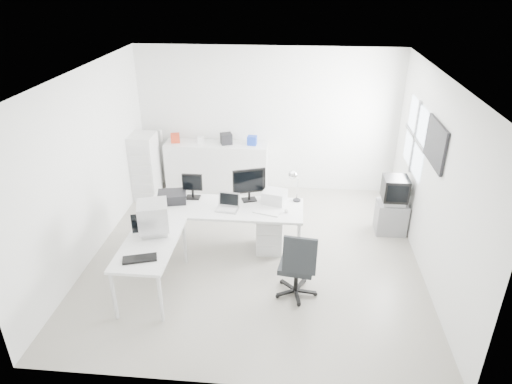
# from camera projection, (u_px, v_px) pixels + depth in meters

# --- Properties ---
(floor) EXTENTS (5.00, 5.00, 0.01)m
(floor) POSITION_uv_depth(u_px,v_px,m) (255.00, 255.00, 7.17)
(floor) COLOR beige
(floor) RESTS_ON ground
(ceiling) EXTENTS (5.00, 5.00, 0.01)m
(ceiling) POSITION_uv_depth(u_px,v_px,m) (255.00, 75.00, 5.93)
(ceiling) COLOR white
(ceiling) RESTS_ON back_wall
(back_wall) EXTENTS (5.00, 0.02, 2.80)m
(back_wall) POSITION_uv_depth(u_px,v_px,m) (267.00, 121.00, 8.78)
(back_wall) COLOR silver
(back_wall) RESTS_ON floor
(left_wall) EXTENTS (0.02, 5.00, 2.80)m
(left_wall) POSITION_uv_depth(u_px,v_px,m) (87.00, 167.00, 6.76)
(left_wall) COLOR silver
(left_wall) RESTS_ON floor
(right_wall) EXTENTS (0.02, 5.00, 2.80)m
(right_wall) POSITION_uv_depth(u_px,v_px,m) (433.00, 180.00, 6.34)
(right_wall) COLOR silver
(right_wall) RESTS_ON floor
(window) EXTENTS (0.02, 1.20, 1.10)m
(window) POSITION_uv_depth(u_px,v_px,m) (415.00, 137.00, 7.32)
(window) COLOR white
(window) RESTS_ON right_wall
(wall_picture) EXTENTS (0.04, 0.90, 0.60)m
(wall_picture) POSITION_uv_depth(u_px,v_px,m) (436.00, 144.00, 6.21)
(wall_picture) COLOR black
(wall_picture) RESTS_ON right_wall
(main_desk) EXTENTS (2.40, 0.80, 0.75)m
(main_desk) POSITION_uv_depth(u_px,v_px,m) (226.00, 228.00, 7.18)
(main_desk) COLOR silver
(main_desk) RESTS_ON floor
(side_desk) EXTENTS (0.70, 1.40, 0.75)m
(side_desk) POSITION_uv_depth(u_px,v_px,m) (152.00, 266.00, 6.27)
(side_desk) COLOR silver
(side_desk) RESTS_ON floor
(drawer_pedestal) EXTENTS (0.40, 0.50, 0.60)m
(drawer_pedestal) POSITION_uv_depth(u_px,v_px,m) (270.00, 232.00, 7.20)
(drawer_pedestal) COLOR silver
(drawer_pedestal) RESTS_ON floor
(inkjet_printer) EXTENTS (0.50, 0.42, 0.15)m
(inkjet_printer) POSITION_uv_depth(u_px,v_px,m) (172.00, 197.00, 7.14)
(inkjet_printer) COLOR black
(inkjet_printer) RESTS_ON main_desk
(lcd_monitor_small) EXTENTS (0.32, 0.18, 0.40)m
(lcd_monitor_small) POSITION_uv_depth(u_px,v_px,m) (192.00, 186.00, 7.19)
(lcd_monitor_small) COLOR black
(lcd_monitor_small) RESTS_ON main_desk
(lcd_monitor_large) EXTENTS (0.55, 0.37, 0.54)m
(lcd_monitor_large) POSITION_uv_depth(u_px,v_px,m) (249.00, 185.00, 7.09)
(lcd_monitor_large) COLOR black
(lcd_monitor_large) RESTS_ON main_desk
(laptop) EXTENTS (0.36, 0.37, 0.21)m
(laptop) POSITION_uv_depth(u_px,v_px,m) (227.00, 204.00, 6.87)
(laptop) COLOR #B7B7BA
(laptop) RESTS_ON main_desk
(white_keyboard) EXTENTS (0.42, 0.24, 0.02)m
(white_keyboard) POSITION_uv_depth(u_px,v_px,m) (266.00, 213.00, 6.82)
(white_keyboard) COLOR silver
(white_keyboard) RESTS_ON main_desk
(white_mouse) EXTENTS (0.06, 0.06, 0.06)m
(white_mouse) POSITION_uv_depth(u_px,v_px,m) (286.00, 211.00, 6.83)
(white_mouse) COLOR silver
(white_mouse) RESTS_ON main_desk
(laser_printer) EXTENTS (0.41, 0.37, 0.20)m
(laser_printer) POSITION_uv_depth(u_px,v_px,m) (274.00, 197.00, 7.10)
(laser_printer) COLOR silver
(laser_printer) RESTS_ON main_desk
(desk_lamp) EXTENTS (0.18, 0.18, 0.52)m
(desk_lamp) POSITION_uv_depth(u_px,v_px,m) (297.00, 186.00, 7.07)
(desk_lamp) COLOR silver
(desk_lamp) RESTS_ON main_desk
(crt_monitor) EXTENTS (0.55, 0.55, 0.51)m
(crt_monitor) POSITION_uv_depth(u_px,v_px,m) (153.00, 217.00, 6.21)
(crt_monitor) COLOR #B7B7BA
(crt_monitor) RESTS_ON side_desk
(black_keyboard) EXTENTS (0.46, 0.29, 0.03)m
(black_keyboard) POSITION_uv_depth(u_px,v_px,m) (140.00, 259.00, 5.74)
(black_keyboard) COLOR black
(black_keyboard) RESTS_ON side_desk
(office_chair) EXTENTS (0.67, 0.67, 1.02)m
(office_chair) POSITION_uv_depth(u_px,v_px,m) (297.00, 262.00, 6.10)
(office_chair) COLOR #212426
(office_chair) RESTS_ON floor
(tv_cabinet) EXTENTS (0.50, 0.41, 0.54)m
(tv_cabinet) POSITION_uv_depth(u_px,v_px,m) (391.00, 217.00, 7.68)
(tv_cabinet) COLOR slate
(tv_cabinet) RESTS_ON floor
(crt_tv) EXTENTS (0.50, 0.48, 0.45)m
(crt_tv) POSITION_uv_depth(u_px,v_px,m) (395.00, 191.00, 7.46)
(crt_tv) COLOR black
(crt_tv) RESTS_ON tv_cabinet
(sideboard) EXTENTS (1.99, 0.50, 1.00)m
(sideboard) POSITION_uv_depth(u_px,v_px,m) (217.00, 167.00, 9.03)
(sideboard) COLOR silver
(sideboard) RESTS_ON floor
(clutter_box_a) EXTENTS (0.21, 0.19, 0.17)m
(clutter_box_a) POSITION_uv_depth(u_px,v_px,m) (175.00, 138.00, 8.83)
(clutter_box_a) COLOR #B7321A
(clutter_box_a) RESTS_ON sideboard
(clutter_box_b) EXTENTS (0.14, 0.12, 0.12)m
(clutter_box_b) POSITION_uv_depth(u_px,v_px,m) (201.00, 140.00, 8.80)
(clutter_box_b) COLOR silver
(clutter_box_b) RESTS_ON sideboard
(clutter_box_c) EXTENTS (0.26, 0.25, 0.21)m
(clutter_box_c) POSITION_uv_depth(u_px,v_px,m) (226.00, 139.00, 8.74)
(clutter_box_c) COLOR black
(clutter_box_c) RESTS_ON sideboard
(clutter_box_d) EXTENTS (0.19, 0.17, 0.17)m
(clutter_box_d) POSITION_uv_depth(u_px,v_px,m) (252.00, 140.00, 8.71)
(clutter_box_d) COLOR #1837AC
(clutter_box_d) RESTS_ON sideboard
(clutter_bottle) EXTENTS (0.07, 0.07, 0.22)m
(clutter_bottle) POSITION_uv_depth(u_px,v_px,m) (161.00, 136.00, 8.88)
(clutter_bottle) COLOR silver
(clutter_bottle) RESTS_ON sideboard
(filing_cabinet) EXTENTS (0.45, 0.53, 1.28)m
(filing_cabinet) POSITION_uv_depth(u_px,v_px,m) (145.00, 167.00, 8.70)
(filing_cabinet) COLOR silver
(filing_cabinet) RESTS_ON floor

